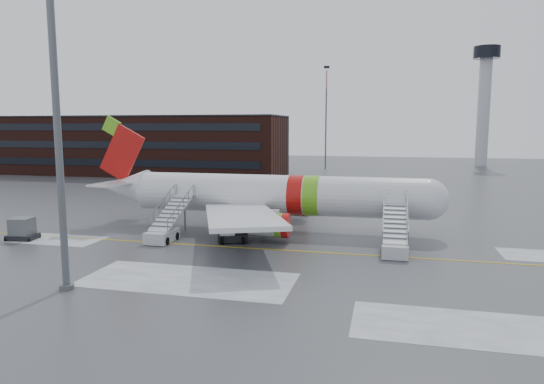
% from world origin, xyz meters
% --- Properties ---
extents(ground, '(260.00, 260.00, 0.00)m').
position_xyz_m(ground, '(0.00, 0.00, 0.00)').
color(ground, '#494C4F').
rests_on(ground, ground).
extents(airliner, '(35.03, 32.97, 11.18)m').
position_xyz_m(airliner, '(-4.75, 6.66, 3.42)').
color(airliner, silver).
rests_on(airliner, ground).
extents(airstair_fwd, '(2.05, 7.70, 3.48)m').
position_xyz_m(airstair_fwd, '(7.33, 0.13, 1.06)').
color(airstair_fwd, '#B7B9BF').
rests_on(airstair_fwd, ground).
extents(airstair_aft, '(2.05, 7.70, 3.48)m').
position_xyz_m(airstair_aft, '(-12.45, 0.13, 1.06)').
color(airstair_aft, silver).
rests_on(airstair_aft, ground).
extents(pushback_tug, '(2.86, 2.45, 1.47)m').
position_xyz_m(pushback_tug, '(-6.51, 0.59, 0.65)').
color(pushback_tug, black).
rests_on(pushback_tug, ground).
extents(uld_container, '(2.64, 2.10, 1.97)m').
position_xyz_m(uld_container, '(-25.00, -2.68, 0.92)').
color(uld_container, black).
rests_on(uld_container, ground).
extents(light_mast_near, '(1.20, 1.20, 28.69)m').
position_xyz_m(light_mast_near, '(-12.61, -13.47, 14.73)').
color(light_mast_near, '#595B60').
rests_on(light_mast_near, ground).
extents(terminal_building, '(62.00, 16.11, 12.30)m').
position_xyz_m(terminal_building, '(-45.00, 54.98, 6.20)').
color(terminal_building, '#3F1E16').
rests_on(terminal_building, ground).
extents(control_tower, '(6.40, 6.40, 30.00)m').
position_xyz_m(control_tower, '(30.00, 95.00, 18.75)').
color(control_tower, '#B2B5BA').
rests_on(control_tower, ground).
extents(light_mast_far_n, '(1.20, 1.20, 24.25)m').
position_xyz_m(light_mast_far_n, '(-8.00, 78.00, 13.84)').
color(light_mast_far_n, '#595B60').
rests_on(light_mast_far_n, ground).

